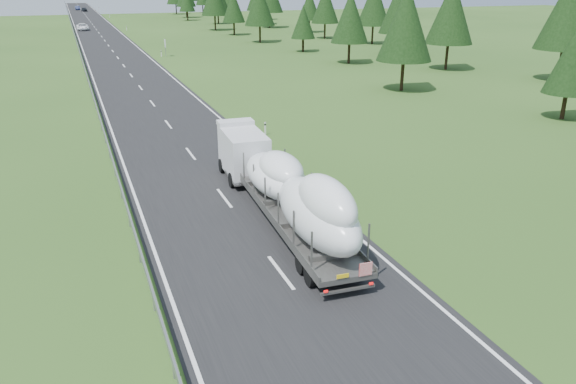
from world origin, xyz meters
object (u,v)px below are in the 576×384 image
object	(u,v)px
highway_sign	(165,45)
boat_truck	(285,185)
distant_car_blue	(78,8)
distant_car_dark	(84,9)
distant_van	(82,27)

from	to	relation	value
highway_sign	boat_truck	world-z (taller)	boat_truck
highway_sign	distant_car_blue	world-z (taller)	highway_sign
boat_truck	distant_car_dark	distance (m)	205.23
highway_sign	distant_car_dark	xyz separation A→B (m)	(-6.57, 138.90, -1.07)
boat_truck	highway_sign	bearing A→B (deg)	85.51
highway_sign	distant_car_dark	world-z (taller)	highway_sign
distant_car_dark	distant_car_blue	xyz separation A→B (m)	(-1.95, 11.67, 0.02)
boat_truck	distant_car_blue	xyz separation A→B (m)	(-3.31, 216.89, -1.27)
boat_truck	distant_van	xyz separation A→B (m)	(-5.04, 120.80, -1.25)
highway_sign	boat_truck	distance (m)	66.52
highway_sign	distant_van	size ratio (longest dim) A/B	0.46
highway_sign	distant_van	xyz separation A→B (m)	(-10.25, 54.48, -1.03)
highway_sign	distant_car_blue	distance (m)	150.82
highway_sign	distant_car_blue	bearing A→B (deg)	93.24
highway_sign	distant_van	distance (m)	55.45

